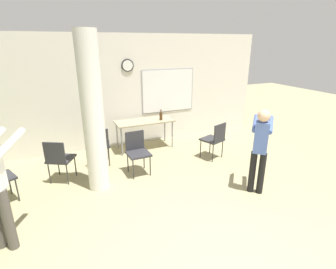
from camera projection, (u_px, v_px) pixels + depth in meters
wall_back at (120, 92)px, 6.60m from camera, size 8.00×0.15×2.80m
support_pillar at (93, 115)px, 4.49m from camera, size 0.37×0.37×2.80m
folding_table at (144, 123)px, 6.57m from camera, size 1.44×0.61×0.73m
bottle_on_table at (161, 116)px, 6.57m from camera, size 0.08×0.08×0.27m
chair_mid_room at (215, 138)px, 6.02m from camera, size 0.56×0.56×0.87m
chair_table_front at (137, 150)px, 5.35m from camera, size 0.45×0.45×0.87m
chair_near_pillar at (59, 157)px, 4.99m from camera, size 0.60×0.60×0.87m
chair_table_left at (99, 143)px, 5.69m from camera, size 0.50×0.50×0.87m
person_playing_side at (260, 145)px, 4.52m from camera, size 0.59×0.61×1.55m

